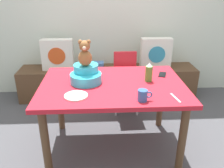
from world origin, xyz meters
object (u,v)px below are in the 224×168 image
at_px(infant_seat_teal, 86,75).
at_px(ketchup_bottle, 149,73).
at_px(dining_table, 113,93).
at_px(teddy_bear, 85,54).
at_px(pillow_floral_right, 156,53).
at_px(book_stack, 97,65).
at_px(dinner_plate_near, 76,96).
at_px(pillow_floral_left, 58,55).
at_px(cell_phone, 162,74).
at_px(highchair, 126,74).
at_px(coffee_mug, 143,95).

bearing_deg(infant_seat_teal, ketchup_bottle, -1.29).
relative_size(dining_table, teddy_bear, 5.46).
bearing_deg(ketchup_bottle, pillow_floral_right, 73.72).
bearing_deg(infant_seat_teal, book_stack, 85.64).
bearing_deg(dinner_plate_near, pillow_floral_left, 105.15).
xyz_separation_m(book_stack, cell_phone, (0.69, -1.03, 0.24)).
distance_m(highchair, teddy_bear, 1.01).
bearing_deg(pillow_floral_left, cell_phone, -38.96).
height_order(teddy_bear, coffee_mug, teddy_bear).
bearing_deg(dinner_plate_near, dining_table, 39.14).
height_order(dining_table, infant_seat_teal, infant_seat_teal).
bearing_deg(infant_seat_teal, coffee_mug, -41.54).
height_order(ketchup_bottle, cell_phone, ketchup_bottle).
relative_size(pillow_floral_left, ketchup_bottle, 2.38).
distance_m(book_stack, dinner_plate_near, 1.52).
bearing_deg(infant_seat_teal, dining_table, -12.77).
relative_size(highchair, ketchup_bottle, 4.27).
bearing_deg(teddy_bear, infant_seat_teal, 90.00).
xyz_separation_m(dining_table, highchair, (0.22, 0.79, -0.12)).
bearing_deg(highchair, pillow_floral_left, 156.13).
bearing_deg(ketchup_bottle, highchair, 100.05).
bearing_deg(dining_table, teddy_bear, 167.35).
xyz_separation_m(infant_seat_teal, dinner_plate_near, (-0.07, -0.32, -0.07)).
bearing_deg(dining_table, highchair, 74.51).
distance_m(pillow_floral_right, ketchup_bottle, 1.22).
distance_m(infant_seat_teal, ketchup_bottle, 0.61).
xyz_separation_m(book_stack, highchair, (0.38, -0.44, 0.02)).
height_order(pillow_floral_left, book_stack, pillow_floral_left).
distance_m(pillow_floral_right, teddy_bear, 1.53).
distance_m(pillow_floral_right, coffee_mug, 1.65).
distance_m(pillow_floral_right, book_stack, 0.87).
distance_m(dining_table, dinner_plate_near, 0.43).
relative_size(book_stack, highchair, 0.25).
bearing_deg(dinner_plate_near, teddy_bear, 77.75).
distance_m(coffee_mug, dinner_plate_near, 0.56).
bearing_deg(infant_seat_teal, highchair, 57.30).
xyz_separation_m(dining_table, dinner_plate_near, (-0.32, -0.26, 0.10)).
xyz_separation_m(ketchup_bottle, cell_phone, (0.18, 0.15, -0.08)).
height_order(dining_table, coffee_mug, coffee_mug).
xyz_separation_m(infant_seat_teal, ketchup_bottle, (0.61, -0.01, 0.02)).
height_order(dinner_plate_near, cell_phone, dinner_plate_near).
bearing_deg(coffee_mug, book_stack, 103.70).
height_order(infant_seat_teal, ketchup_bottle, ketchup_bottle).
height_order(dining_table, teddy_bear, teddy_bear).
bearing_deg(pillow_floral_right, pillow_floral_left, 180.00).
relative_size(pillow_floral_right, teddy_bear, 1.76).
distance_m(book_stack, cell_phone, 1.27).
distance_m(pillow_floral_left, ketchup_bottle, 1.59).
bearing_deg(dinner_plate_near, cell_phone, 28.36).
height_order(pillow_floral_left, pillow_floral_right, same).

